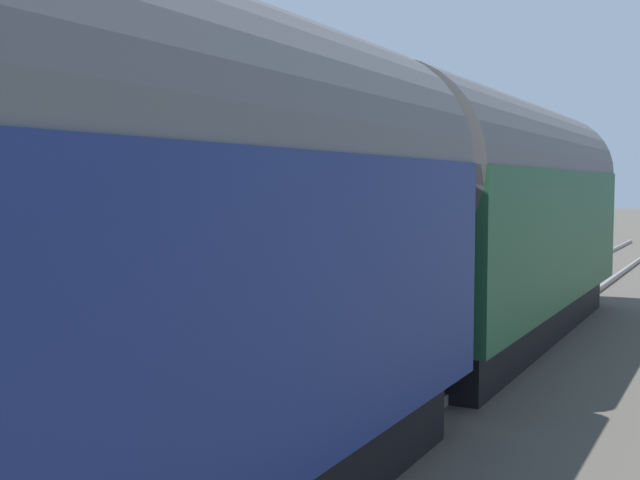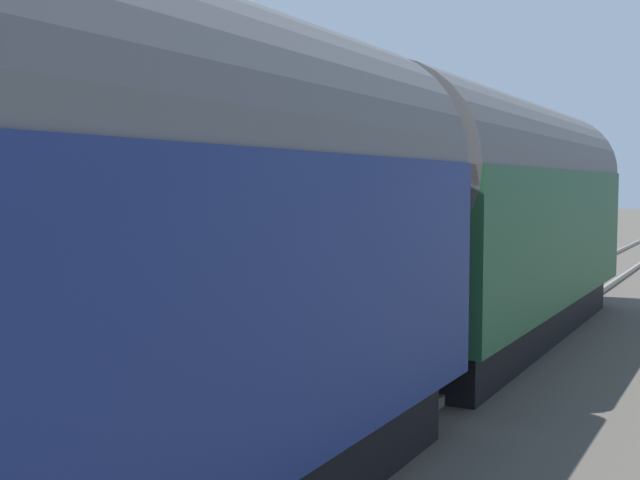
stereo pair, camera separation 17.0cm
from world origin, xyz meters
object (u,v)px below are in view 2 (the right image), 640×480
tree_mid_background (86,94)px  bench_platform_end (455,231)px  planter_by_door (298,245)px  station_sign_board (392,219)px  planter_corner_building (448,234)px  tree_behind_building (211,139)px  station_building (106,204)px  train (62,266)px  bench_by_lamp (427,234)px  lamp_post_platform (401,156)px  planter_edge_near (491,240)px  tree_far_right (245,128)px  tree_distant (196,79)px

tree_mid_background → bench_platform_end: bearing=-71.1°
planter_by_door → station_sign_board: bearing=-112.6°
planter_corner_building → tree_behind_building: 8.84m
tree_mid_background → station_building: bearing=-133.4°
train → bench_by_lamp: (17.93, 4.40, -0.93)m
station_building → lamp_post_platform: 7.55m
planter_edge_near → tree_far_right: bearing=66.4°
bench_by_lamp → planter_by_door: 4.96m
bench_by_lamp → planter_edge_near: 1.91m
tree_behind_building → bench_by_lamp: bearing=-93.8°
train → planter_by_door: size_ratio=37.59×
station_sign_board → station_building: bearing=158.6°
planter_by_door → planter_edge_near: bearing=-36.0°
planter_edge_near → planter_corner_building: 4.25m
tree_behind_building → tree_mid_background: (-2.48, 3.39, 1.51)m
train → tree_far_right: size_ratio=4.13×
bench_platform_end → station_building: bearing=176.0°
planter_edge_near → tree_far_right: tree_far_right is taller
planter_edge_near → station_sign_board: bearing=176.9°
bench_by_lamp → planter_edge_near: size_ratio=2.02×
bench_by_lamp → tree_far_right: size_ratio=0.19×
train → lamp_post_platform: bearing=13.4°
planter_edge_near → planter_by_door: bearing=144.0°
bench_platform_end → planter_corner_building: 1.67m
station_sign_board → planter_corner_building: bearing=12.8°
bench_by_lamp → tree_behind_building: tree_behind_building is taller
station_building → tree_mid_background: (10.23, 10.81, 3.39)m
station_sign_board → tree_mid_background: bearing=72.8°
bench_platform_end → planter_by_door: (-6.80, 1.76, -0.05)m
station_building → planter_edge_near: bearing=-12.6°
train → station_sign_board: 12.25m
planter_corner_building → tree_mid_background: (-5.51, 11.05, 4.74)m
train → planter_by_door: 14.57m
bench_platform_end → planter_corner_building: (1.47, 0.76, -0.20)m
bench_by_lamp → station_sign_board: size_ratio=0.89×
planter_corner_building → planter_by_door: size_ratio=1.13×
tree_behind_building → planter_by_door: bearing=-128.3°
train → bench_platform_end: bearing=12.0°
train → planter_corner_building: 22.11m
bench_platform_end → bench_by_lamp: (-2.10, 0.15, 0.00)m
bench_platform_end → planter_corner_building: size_ratio=1.55×
bench_platform_end → tree_behind_building: size_ratio=0.22×
planter_corner_building → tree_far_right: tree_far_right is taller
tree_behind_building → tree_far_right: tree_far_right is taller
planter_corner_building → bench_by_lamp: bearing=-170.3°
tree_distant → tree_far_right: (7.73, 3.49, -0.92)m
station_building → planter_edge_near: (12.30, -2.74, -1.28)m
tree_behind_building → tree_distant: size_ratio=0.78×
train → lamp_post_platform: size_ratio=8.07×
train → tree_far_right: (23.34, 14.53, 2.84)m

